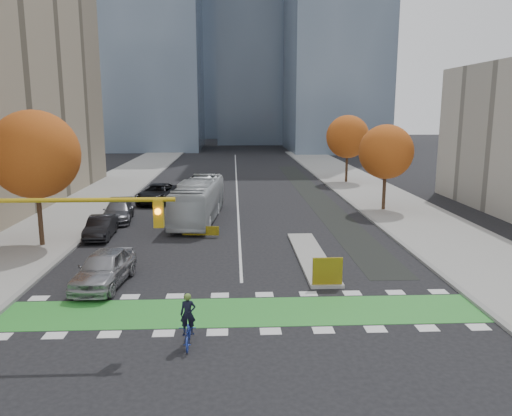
{
  "coord_description": "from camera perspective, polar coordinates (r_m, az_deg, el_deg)",
  "views": [
    {
      "loc": [
        -0.35,
        -17.87,
        8.19
      ],
      "look_at": [
        0.85,
        8.45,
        3.0
      ],
      "focal_mm": 35.0,
      "sensor_mm": 36.0,
      "label": 1
    }
  ],
  "objects": [
    {
      "name": "ground",
      "position": [
        19.66,
        -1.4,
        -13.48
      ],
      "size": [
        300.0,
        300.0,
        0.0
      ],
      "primitive_type": "plane",
      "color": "black",
      "rests_on": "ground"
    },
    {
      "name": "sidewalk_west",
      "position": [
        40.9,
        -21.32,
        -1.07
      ],
      "size": [
        7.0,
        120.0,
        0.15
      ],
      "primitive_type": "cube",
      "color": "gray",
      "rests_on": "ground"
    },
    {
      "name": "sidewalk_east",
      "position": [
        41.13,
        17.12,
        -0.74
      ],
      "size": [
        7.0,
        120.0,
        0.15
      ],
      "primitive_type": "cube",
      "color": "gray",
      "rests_on": "ground"
    },
    {
      "name": "curb_west",
      "position": [
        39.91,
        -16.55,
        -1.06
      ],
      "size": [
        0.3,
        120.0,
        0.16
      ],
      "primitive_type": "cube",
      "color": "gray",
      "rests_on": "ground"
    },
    {
      "name": "curb_east",
      "position": [
        40.08,
        12.41,
        -0.8
      ],
      "size": [
        0.3,
        120.0,
        0.16
      ],
      "primitive_type": "cube",
      "color": "gray",
      "rests_on": "ground"
    },
    {
      "name": "bike_crossing",
      "position": [
        21.03,
        -1.49,
        -11.76
      ],
      "size": [
        20.0,
        3.0,
        0.01
      ],
      "primitive_type": "cube",
      "color": "#2D8A2F",
      "rests_on": "ground"
    },
    {
      "name": "centre_line",
      "position": [
        58.44,
        -2.25,
        3.08
      ],
      "size": [
        0.15,
        70.0,
        0.01
      ],
      "primitive_type": "cube",
      "color": "silver",
      "rests_on": "ground"
    },
    {
      "name": "bike_lane_paint",
      "position": [
        49.19,
        6.61,
        1.49
      ],
      "size": [
        2.5,
        50.0,
        0.01
      ],
      "primitive_type": "cube",
      "color": "black",
      "rests_on": "ground"
    },
    {
      "name": "median_island",
      "position": [
        28.4,
        6.33,
        -5.52
      ],
      "size": [
        1.6,
        10.0,
        0.16
      ],
      "primitive_type": "cube",
      "color": "gray",
      "rests_on": "ground"
    },
    {
      "name": "hazard_board",
      "position": [
        23.67,
        8.17,
        -7.16
      ],
      "size": [
        1.4,
        0.12,
        1.3
      ],
      "primitive_type": "cube",
      "color": "yellow",
      "rests_on": "median_island"
    },
    {
      "name": "tower_far",
      "position": [
        161.08,
        -4.18,
        22.5
      ],
      "size": [
        26.0,
        26.0,
        80.0
      ],
      "primitive_type": "cube",
      "color": "#47566B",
      "rests_on": "ground"
    },
    {
      "name": "tree_west",
      "position": [
        32.16,
        -23.96,
        5.6
      ],
      "size": [
        5.2,
        5.2,
        8.22
      ],
      "color": "#332114",
      "rests_on": "ground"
    },
    {
      "name": "tree_east_near",
      "position": [
        41.87,
        14.64,
        6.23
      ],
      "size": [
        4.4,
        4.4,
        7.08
      ],
      "color": "#332114",
      "rests_on": "ground"
    },
    {
      "name": "tree_east_far",
      "position": [
        57.4,
        10.43,
        8.02
      ],
      "size": [
        4.8,
        4.8,
        7.65
      ],
      "color": "#332114",
      "rests_on": "ground"
    },
    {
      "name": "traffic_signal_west",
      "position": [
        19.39,
        -25.58,
        -2.34
      ],
      "size": [
        8.53,
        0.56,
        5.2
      ],
      "color": "#BF9914",
      "rests_on": "ground"
    },
    {
      "name": "cyclist",
      "position": [
        18.21,
        -7.74,
        -13.44
      ],
      "size": [
        0.62,
        1.68,
        1.93
      ],
      "rotation": [
        0.0,
        0.0,
        0.02
      ],
      "color": "navy",
      "rests_on": "ground"
    },
    {
      "name": "bus",
      "position": [
        37.72,
        -6.6,
        0.91
      ],
      "size": [
        3.57,
        11.22,
        3.07
      ],
      "primitive_type": "imported",
      "rotation": [
        0.0,
        0.0,
        -0.09
      ],
      "color": "silver",
      "rests_on": "ground"
    },
    {
      "name": "parked_car_a",
      "position": [
        24.79,
        -16.97,
        -6.59
      ],
      "size": [
        2.51,
        5.14,
        1.69
      ],
      "primitive_type": "imported",
      "rotation": [
        0.0,
        0.0,
        -0.11
      ],
      "color": "#97979C",
      "rests_on": "ground"
    },
    {
      "name": "parked_car_b",
      "position": [
        33.96,
        -17.31,
        -2.1
      ],
      "size": [
        1.69,
        4.37,
        1.42
      ],
      "primitive_type": "imported",
      "rotation": [
        0.0,
        0.0,
        0.04
      ],
      "color": "black",
      "rests_on": "ground"
    },
    {
      "name": "parked_car_c",
      "position": [
        38.7,
        -15.48,
        -0.37
      ],
      "size": [
        2.6,
        5.27,
        1.47
      ],
      "primitive_type": "imported",
      "rotation": [
        0.0,
        0.0,
        0.11
      ],
      "color": "#545459",
      "rests_on": "ground"
    },
    {
      "name": "parked_car_d",
      "position": [
        45.56,
        -11.21,
        1.63
      ],
      "size": [
        3.55,
        6.3,
        1.66
      ],
      "primitive_type": "imported",
      "rotation": [
        0.0,
        0.0,
        -0.14
      ],
      "color": "black",
      "rests_on": "ground"
    }
  ]
}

